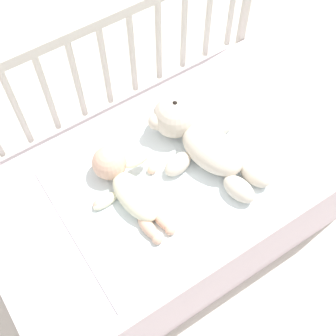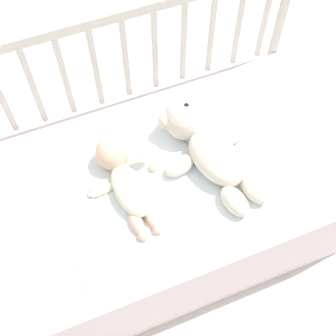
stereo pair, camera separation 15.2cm
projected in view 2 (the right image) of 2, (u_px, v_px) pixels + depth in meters
name	position (u px, v px, depth m)	size (l,w,h in m)	color
ground_plane	(167.00, 228.00, 1.97)	(12.00, 12.00, 0.00)	silver
crib_mattress	(167.00, 205.00, 1.77)	(1.26, 0.72, 0.45)	silver
crib_rail	(126.00, 66.00, 1.63)	(1.26, 0.04, 0.85)	beige
blanket	(181.00, 178.00, 1.57)	(0.82, 0.57, 0.01)	white
teddy_bear	(205.00, 144.00, 1.57)	(0.33, 0.47, 0.15)	silver
baby	(124.00, 177.00, 1.52)	(0.25, 0.37, 0.11)	#EAEACC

